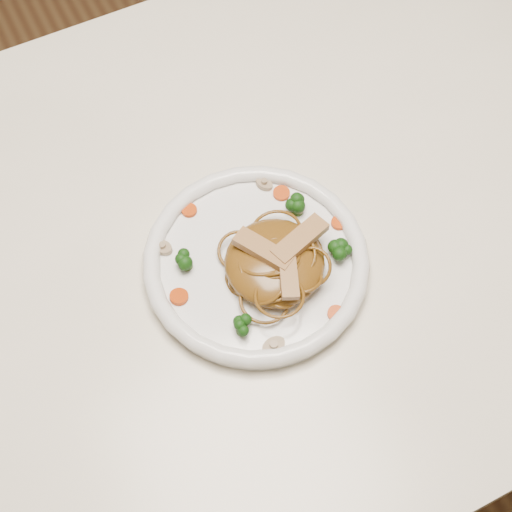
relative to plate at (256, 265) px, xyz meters
name	(u,v)px	position (x,y,z in m)	size (l,w,h in m)	color
ground	(251,411)	(0.02, 0.06, -0.76)	(4.00, 4.00, 0.00)	#4B2E1A
table	(248,262)	(0.02, 0.06, -0.11)	(1.20, 0.80, 0.75)	white
plate	(256,265)	(0.00, 0.00, 0.00)	(0.26, 0.26, 0.02)	white
noodle_mound	(275,262)	(0.01, -0.02, 0.02)	(0.11, 0.11, 0.04)	brown
chicken_a	(300,240)	(0.05, -0.01, 0.05)	(0.07, 0.02, 0.01)	tan
chicken_b	(263,250)	(0.00, -0.01, 0.04)	(0.07, 0.02, 0.01)	tan
chicken_c	(288,274)	(0.02, -0.05, 0.04)	(0.06, 0.02, 0.01)	tan
broccoli_0	(298,205)	(0.07, 0.04, 0.02)	(0.03, 0.03, 0.03)	#17450E
broccoli_1	(186,260)	(-0.07, 0.03, 0.02)	(0.02, 0.02, 0.03)	#17450E
broccoli_2	(242,326)	(-0.05, -0.07, 0.02)	(0.02, 0.02, 0.03)	#17450E
broccoli_3	(341,249)	(0.09, -0.03, 0.02)	(0.02, 0.02, 0.03)	#17450E
carrot_0	(281,193)	(0.07, 0.07, 0.01)	(0.02, 0.02, 0.01)	#BA3D06
carrot_1	(179,297)	(-0.10, 0.00, 0.01)	(0.02, 0.02, 0.01)	#BA3D06
carrot_2	(339,223)	(0.11, 0.00, 0.01)	(0.02, 0.02, 0.01)	#BA3D06
carrot_3	(189,210)	(-0.04, 0.10, 0.01)	(0.02, 0.02, 0.01)	#BA3D06
carrot_4	(336,314)	(0.05, -0.10, 0.01)	(0.02, 0.02, 0.01)	#BA3D06
mushroom_0	(274,346)	(-0.03, -0.10, 0.01)	(0.03, 0.03, 0.01)	tan
mushroom_1	(297,205)	(0.08, 0.05, 0.01)	(0.02, 0.02, 0.01)	tan
mushroom_2	(163,248)	(-0.09, 0.06, 0.01)	(0.02, 0.02, 0.01)	tan
mushroom_3	(264,184)	(0.06, 0.09, 0.01)	(0.02, 0.02, 0.01)	tan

